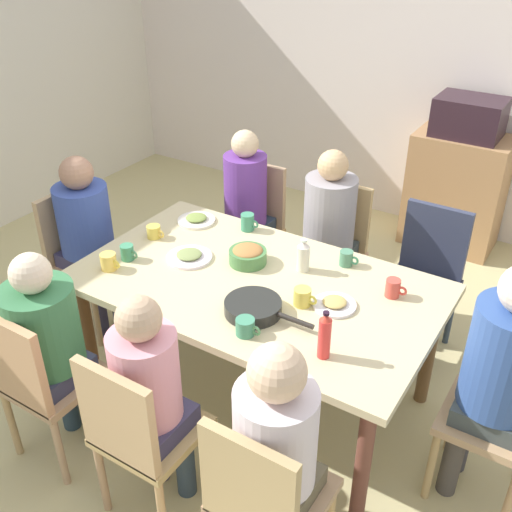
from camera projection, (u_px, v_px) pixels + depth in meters
ground_plane at (256, 391)px, 3.41m from camera, size 6.93×6.93×0.00m
wall_back at (434, 65)px, 4.62m from camera, size 6.02×0.12×2.60m
dining_table at (256, 294)px, 3.07m from camera, size 1.82×1.07×0.74m
chair_0 at (263, 499)px, 2.21m from camera, size 0.40×0.40×0.90m
person_0 at (277, 446)px, 2.17m from camera, size 0.30×0.30×1.17m
chair_1 at (81, 252)px, 3.74m from camera, size 0.40×0.40×0.90m
person_1 at (87, 229)px, 3.60m from camera, size 0.32×0.32×1.16m
chair_2 at (39, 378)px, 2.76m from camera, size 0.40×0.40×0.90m
person_2 at (47, 337)px, 2.73m from camera, size 0.33×0.33×1.13m
chair_3 at (252, 221)px, 4.09m from camera, size 0.40×0.40×0.90m
person_3 at (244, 202)px, 3.93m from camera, size 0.30×0.30×1.18m
chair_4 at (512, 416)px, 2.56m from camera, size 0.40×0.40×0.90m
person_4 at (502, 367)px, 2.48m from camera, size 0.33×0.33×1.23m
chair_5 at (333, 245)px, 3.81m from camera, size 0.40×0.40×0.90m
person_5 at (328, 224)px, 3.65m from camera, size 0.31×0.31×1.17m
chair_6 at (426, 272)px, 3.53m from camera, size 0.40×0.40×0.90m
chair_7 at (138, 431)px, 2.48m from camera, size 0.40×0.40×0.90m
person_7 at (150, 389)px, 2.47m from camera, size 0.30×0.30×1.13m
plate_0 at (334, 304)px, 2.84m from camera, size 0.21×0.21×0.04m
plate_1 at (196, 219)px, 3.58m from camera, size 0.23×0.23×0.04m
plate_2 at (189, 256)px, 3.21m from camera, size 0.25×0.25×0.04m
bowl_0 at (248, 255)px, 3.16m from camera, size 0.20×0.20×0.10m
serving_pan at (254, 307)px, 2.78m from camera, size 0.45×0.27×0.06m
cup_0 at (128, 252)px, 3.19m from camera, size 0.11×0.07×0.08m
cup_1 at (248, 222)px, 3.47m from camera, size 0.11×0.08×0.10m
cup_2 at (154, 232)px, 3.40m from camera, size 0.11×0.08×0.07m
cup_3 at (347, 258)px, 3.14m from camera, size 0.11×0.07×0.08m
cup_4 at (393, 288)px, 2.89m from camera, size 0.11×0.07×0.09m
cup_5 at (109, 262)px, 3.11m from camera, size 0.12×0.08×0.09m
cup_6 at (303, 297)px, 2.83m from camera, size 0.12×0.08×0.09m
cup_7 at (246, 327)px, 2.64m from camera, size 0.12×0.09×0.08m
bottle_0 at (303, 256)px, 3.08m from camera, size 0.07×0.07×0.18m
bottle_1 at (325, 336)px, 2.48m from camera, size 0.05×0.05×0.23m
side_cabinet at (455, 191)px, 4.66m from camera, size 0.70×0.44×0.90m
microwave at (469, 117)px, 4.35m from camera, size 0.48×0.36×0.28m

